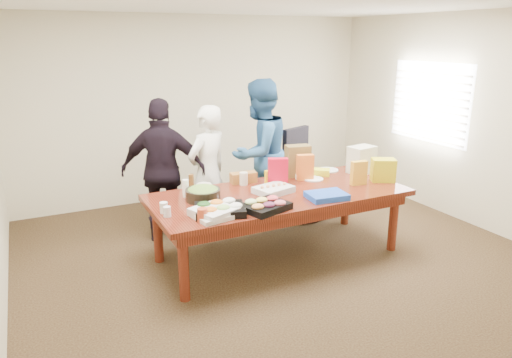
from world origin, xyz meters
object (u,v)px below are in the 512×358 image
salad_bowl (203,195)px  person_center (208,172)px  conference_table (279,224)px  sheet_cake (273,190)px  person_right (259,154)px  office_chair (303,177)px

salad_bowl → person_center: bearing=65.8°
conference_table → sheet_cake: sheet_cake is taller
person_center → salad_bowl: (-0.34, -0.76, -0.00)m
conference_table → salad_bowl: salad_bowl is taller
person_center → person_right: bearing=162.6°
person_center → sheet_cake: 0.97m
person_right → conference_table: bearing=51.4°
conference_table → salad_bowl: 0.95m
conference_table → person_center: size_ratio=1.72×
conference_table → person_right: person_right is taller
person_center → sheet_cake: (0.43, -0.87, -0.03)m
sheet_cake → conference_table: bearing=-32.8°
office_chair → person_center: size_ratio=0.71×
conference_table → person_center: person_center is taller
person_center → person_right: person_right is taller
person_center → sheet_cake: person_center is taller
conference_table → salad_bowl: bearing=171.2°
office_chair → salad_bowl: (-1.70, -0.77, 0.23)m
person_center → person_right: (0.74, 0.10, 0.13)m
office_chair → person_center: bearing=159.2°
person_center → person_right: size_ratio=0.86×
person_right → sheet_cake: bearing=47.7°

